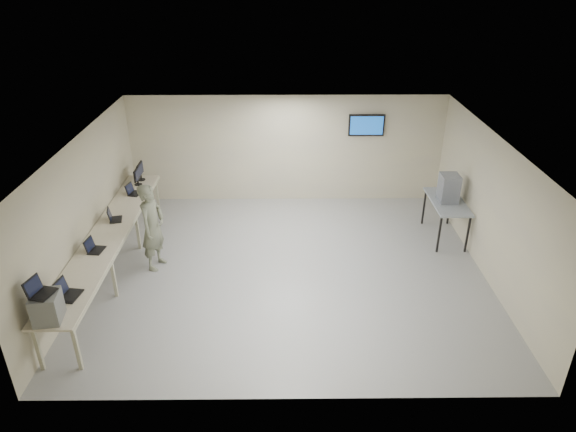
{
  "coord_description": "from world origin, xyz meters",
  "views": [
    {
      "loc": [
        -0.09,
        -9.02,
        5.84
      ],
      "look_at": [
        0.0,
        0.2,
        1.15
      ],
      "focal_mm": 32.0,
      "sensor_mm": 36.0,
      "label": 1
    }
  ],
  "objects_px": {
    "equipment_box": "(47,307)",
    "side_table": "(447,204)",
    "workbench": "(109,236)",
    "soldier": "(153,227)"
  },
  "relations": [
    {
      "from": "side_table",
      "to": "workbench",
      "type": "bearing_deg",
      "value": -169.31
    },
    {
      "from": "equipment_box",
      "to": "soldier",
      "type": "xyz_separation_m",
      "value": [
        0.9,
        2.92,
        -0.2
      ]
    },
    {
      "from": "workbench",
      "to": "side_table",
      "type": "xyz_separation_m",
      "value": [
        7.19,
        1.36,
        0.03
      ]
    },
    {
      "from": "equipment_box",
      "to": "side_table",
      "type": "bearing_deg",
      "value": 21.31
    },
    {
      "from": "soldier",
      "to": "side_table",
      "type": "distance_m",
      "value": 6.46
    },
    {
      "from": "soldier",
      "to": "workbench",
      "type": "bearing_deg",
      "value": 118.26
    },
    {
      "from": "soldier",
      "to": "side_table",
      "type": "xyz_separation_m",
      "value": [
        6.35,
        1.18,
        -0.07
      ]
    },
    {
      "from": "workbench",
      "to": "equipment_box",
      "type": "distance_m",
      "value": 2.77
    },
    {
      "from": "workbench",
      "to": "side_table",
      "type": "relative_size",
      "value": 3.88
    },
    {
      "from": "workbench",
      "to": "side_table",
      "type": "distance_m",
      "value": 7.31
    }
  ]
}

